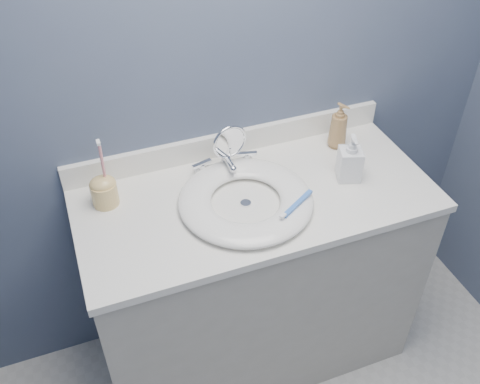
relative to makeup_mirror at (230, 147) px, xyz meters
name	(u,v)px	position (x,y,z in m)	size (l,w,h in m)	color
back_wall	(228,74)	(0.04, 0.12, 0.21)	(2.20, 0.02, 2.40)	#48546D
vanity_cabinet	(254,282)	(0.04, -0.16, -0.56)	(1.20, 0.55, 0.85)	#B3AFA4
countertop	(256,199)	(0.04, -0.16, -0.12)	(1.22, 0.57, 0.03)	white
backsplash	(230,143)	(0.04, 0.11, -0.06)	(1.22, 0.02, 0.09)	white
basin	(246,200)	(-0.01, -0.19, -0.09)	(0.45, 0.45, 0.04)	white
drain	(246,203)	(-0.01, -0.19, -0.10)	(0.04, 0.04, 0.01)	silver
faucet	(226,164)	(-0.01, 0.01, -0.08)	(0.25, 0.13, 0.07)	silver
makeup_mirror	(230,147)	(0.00, 0.00, 0.00)	(0.13, 0.07, 0.19)	silver
soap_bottle_amber	(339,126)	(0.43, 0.01, -0.01)	(0.07, 0.07, 0.18)	#987244
soap_bottle_clear	(351,157)	(0.38, -0.18, -0.02)	(0.08, 0.08, 0.17)	silver
toothbrush_holder	(104,190)	(-0.44, -0.01, -0.05)	(0.09, 0.09, 0.25)	#DEBB6F
toothbrush_lying	(297,205)	(0.12, -0.29, -0.06)	(0.16, 0.10, 0.02)	#3B73D4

